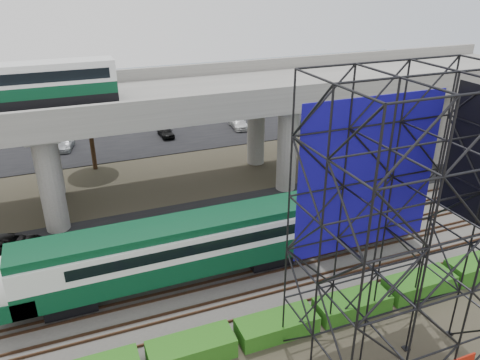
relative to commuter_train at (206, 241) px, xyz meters
name	(u,v)px	position (x,y,z in m)	size (l,w,h in m)	color
ground	(233,292)	(1.05, -2.00, -2.88)	(140.00, 140.00, 0.00)	#474233
ballast_bed	(223,274)	(1.05, 0.00, -2.78)	(90.00, 12.00, 0.20)	slate
service_road	(188,217)	(1.05, 8.50, -2.84)	(90.00, 5.00, 0.08)	black
parking_lot	(136,132)	(1.05, 32.00, -2.84)	(90.00, 18.00, 0.08)	black
harbor_water	(112,93)	(1.05, 54.00, -2.87)	(140.00, 40.00, 0.03)	#445B70
rail_tracks	(223,271)	(1.05, 0.00, -2.60)	(90.00, 9.52, 0.16)	#472D1E
commuter_train	(206,241)	(0.00, 0.00, 0.00)	(29.30, 3.06, 4.30)	black
overpass	(157,105)	(0.32, 14.00, 5.33)	(80.00, 12.00, 12.40)	#9E9B93
scaffold_tower	(403,236)	(6.56, -9.98, 4.59)	(9.36, 6.36, 15.00)	black
hedge_strip	(277,325)	(2.06, -6.30, -2.32)	(34.60, 1.80, 1.20)	#225F15
trees	(113,140)	(-3.62, 14.17, 2.69)	(40.94, 16.94, 7.69)	#382314
suv	(12,244)	(-12.14, 8.19, -2.16)	(2.13, 4.62, 1.28)	black
parked_cars	(150,127)	(2.76, 31.57, -2.19)	(38.87, 9.64, 1.32)	silver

